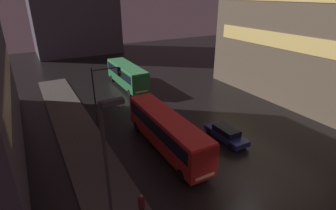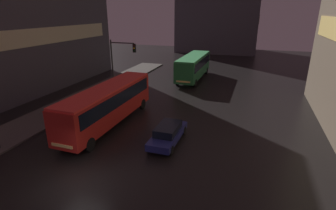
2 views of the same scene
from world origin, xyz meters
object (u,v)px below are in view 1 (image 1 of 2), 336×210
at_px(bus_near, 166,129).
at_px(car_taxi, 226,134).
at_px(pedestrian_mid, 142,204).
at_px(traffic_light_main, 103,86).
at_px(street_lamp_sidewalk, 110,154).
at_px(bus_far, 127,74).

xyz_separation_m(bus_near, car_taxi, (5.72, -1.44, -1.35)).
distance_m(bus_near, pedestrian_mid, 8.18).
relative_size(bus_near, traffic_light_main, 1.88).
bearing_deg(street_lamp_sidewalk, car_taxi, 22.37).
distance_m(car_taxi, street_lamp_sidewalk, 14.54).
bearing_deg(bus_near, pedestrian_mid, 50.98).
bearing_deg(pedestrian_mid, car_taxi, -130.70).
bearing_deg(bus_far, bus_near, 80.22).
xyz_separation_m(bus_far, traffic_light_main, (-6.19, -9.64, 2.12)).
bearing_deg(pedestrian_mid, traffic_light_main, -73.19).
xyz_separation_m(pedestrian_mid, street_lamp_sidewalk, (-1.73, -0.39, 4.38)).
bearing_deg(bus_near, bus_far, -99.41).
bearing_deg(car_taxi, street_lamp_sidewalk, 22.70).
distance_m(bus_near, bus_far, 17.93).
bearing_deg(traffic_light_main, bus_near, -69.29).
relative_size(bus_near, street_lamp_sidewalk, 1.39).
bearing_deg(pedestrian_mid, bus_far, -83.79).
distance_m(bus_far, pedestrian_mid, 25.35).
distance_m(bus_far, street_lamp_sidewalk, 26.55).
relative_size(traffic_light_main, street_lamp_sidewalk, 0.74).
relative_size(bus_far, pedestrian_mid, 5.90).
distance_m(bus_near, car_taxi, 6.05).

